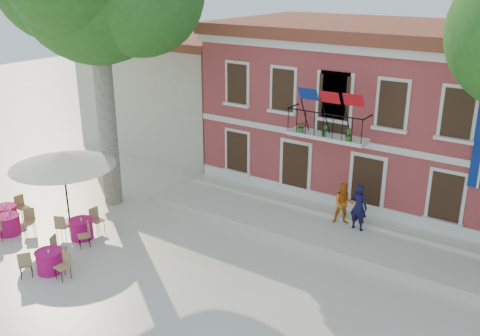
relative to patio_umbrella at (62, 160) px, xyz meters
name	(u,v)px	position (x,y,z in m)	size (l,w,h in m)	color
ground	(201,259)	(6.20, 0.71, -2.71)	(90.00, 90.00, 0.00)	beige
main_building	(371,107)	(8.20, 10.70, 1.07)	(13.50, 9.59, 7.50)	#A33B3B
neighbor_west	(190,87)	(-3.30, 11.71, 0.51)	(9.40, 9.40, 6.40)	beige
terrace	(310,224)	(8.20, 5.11, -2.56)	(14.00, 3.40, 0.30)	silver
patio_umbrella	(62,160)	(0.00, 0.00, 0.00)	(4.05, 4.05, 3.01)	black
pedestrian_navy	(359,207)	(10.00, 5.51, -1.49)	(0.67, 0.44, 1.83)	#130F34
pedestrian_orange	(344,204)	(9.32, 5.67, -1.58)	(0.81, 0.63, 1.66)	orange
cafe_table_0	(8,224)	(-1.12, -1.95, -2.28)	(1.81, 1.80, 0.95)	#DD145D
cafe_table_1	(49,260)	(2.54, -2.83, -2.28)	(1.67, 1.87, 0.95)	#DD145D
cafe_table_2	(6,214)	(-2.00, -1.50, -2.28)	(1.87, 1.64, 0.95)	#DD145D
cafe_table_3	(82,228)	(1.48, -0.59, -2.28)	(1.87, 1.67, 0.95)	#DD145D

